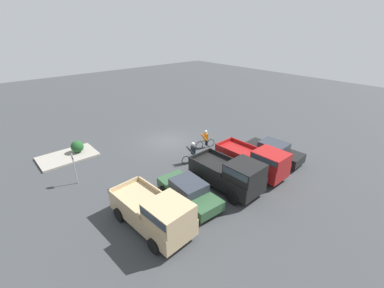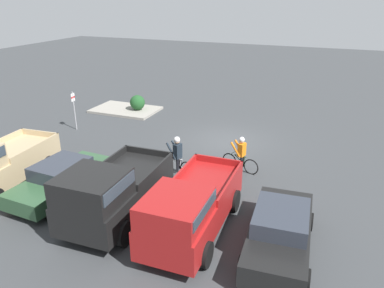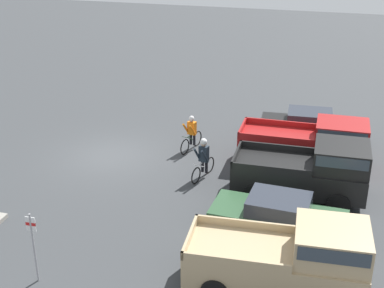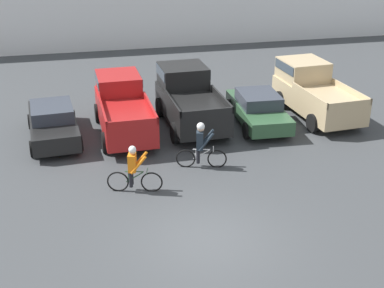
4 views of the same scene
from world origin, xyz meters
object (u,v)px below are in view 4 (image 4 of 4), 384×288
(pickup_truck_1, at_px, (189,97))
(cyclist_0, at_px, (201,144))
(pickup_truck_2, at_px, (313,89))
(cyclist_1, at_px, (134,169))
(sedan_0, at_px, (53,122))
(sedan_1, at_px, (258,109))
(pickup_truck_0, at_px, (123,105))

(pickup_truck_1, height_order, cyclist_0, pickup_truck_1)
(pickup_truck_2, xyz_separation_m, cyclist_1, (-8.61, -5.37, -0.30))
(sedan_0, relative_size, cyclist_0, 2.59)
(pickup_truck_1, distance_m, sedan_1, 2.96)
(cyclist_0, bearing_deg, pickup_truck_0, 119.32)
(pickup_truck_1, distance_m, cyclist_0, 4.27)
(sedan_1, bearing_deg, pickup_truck_1, 164.06)
(pickup_truck_2, height_order, cyclist_1, pickup_truck_2)
(pickup_truck_1, distance_m, cyclist_1, 6.25)
(sedan_1, height_order, pickup_truck_2, pickup_truck_2)
(pickup_truck_0, relative_size, cyclist_0, 2.95)
(pickup_truck_2, bearing_deg, sedan_1, -165.54)
(sedan_0, height_order, pickup_truck_0, pickup_truck_0)
(pickup_truck_0, height_order, pickup_truck_2, pickup_truck_2)
(pickup_truck_0, bearing_deg, pickup_truck_1, 3.44)
(pickup_truck_1, relative_size, cyclist_0, 2.77)
(pickup_truck_0, distance_m, sedan_1, 5.66)
(cyclist_0, bearing_deg, cyclist_1, -154.10)
(pickup_truck_0, bearing_deg, sedan_1, -6.46)
(sedan_0, distance_m, pickup_truck_0, 2.83)
(sedan_1, bearing_deg, pickup_truck_0, 173.54)
(pickup_truck_2, distance_m, cyclist_1, 10.15)
(sedan_0, bearing_deg, cyclist_0, -36.34)
(sedan_1, bearing_deg, sedan_0, 177.93)
(sedan_0, distance_m, sedan_1, 8.41)
(sedan_1, relative_size, cyclist_1, 2.54)
(pickup_truck_0, xyz_separation_m, sedan_1, (5.61, -0.64, -0.37))
(sedan_0, xyz_separation_m, pickup_truck_0, (2.79, 0.33, 0.36))
(pickup_truck_0, bearing_deg, sedan_0, -173.23)
(pickup_truck_0, bearing_deg, pickup_truck_2, 0.54)
(sedan_0, bearing_deg, sedan_1, -2.07)
(pickup_truck_1, distance_m, pickup_truck_2, 5.58)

